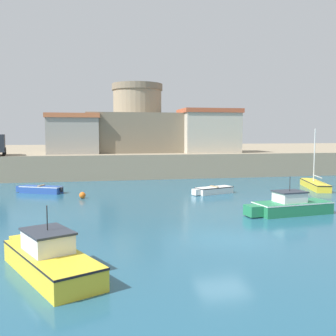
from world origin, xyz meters
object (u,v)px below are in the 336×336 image
at_px(sailboat_yellow_4, 314,184).
at_px(harbor_shed_near_wharf, 209,131).
at_px(fortress, 138,128).
at_px(dinghy_white_1, 213,190).
at_px(dinghy_blue_5, 40,189).
at_px(motorboat_green_6, 290,206).
at_px(mooring_buoy, 82,195).
at_px(harbor_shed_mid_row, 74,133).
at_px(motorboat_yellow_2, 49,258).

distance_m(sailboat_yellow_4, harbor_shed_near_wharf, 15.52).
bearing_deg(fortress, dinghy_white_1, -79.23).
distance_m(dinghy_blue_5, fortress, 20.55).
relative_size(motorboat_green_6, mooring_buoy, 11.62).
height_order(dinghy_blue_5, motorboat_green_6, motorboat_green_6).
distance_m(sailboat_yellow_4, motorboat_green_6, 12.74).
distance_m(mooring_buoy, harbor_shed_mid_row, 17.23).
relative_size(dinghy_blue_5, fortress, 0.30).
bearing_deg(sailboat_yellow_4, motorboat_yellow_2, -140.42).
relative_size(dinghy_white_1, dinghy_blue_5, 0.95).
height_order(harbor_shed_near_wharf, harbor_shed_mid_row, harbor_shed_near_wharf).
relative_size(sailboat_yellow_4, harbor_shed_near_wharf, 0.91).
height_order(motorboat_yellow_2, motorboat_green_6, motorboat_yellow_2).
distance_m(dinghy_blue_5, motorboat_green_6, 20.33).
height_order(motorboat_green_6, harbor_shed_mid_row, harbor_shed_mid_row).
bearing_deg(harbor_shed_near_wharf, sailboat_yellow_4, -66.36).
bearing_deg(dinghy_white_1, fortress, 100.77).
xyz_separation_m(sailboat_yellow_4, fortress, (-13.90, 19.03, 5.26)).
distance_m(sailboat_yellow_4, harbor_shed_mid_row, 26.95).
bearing_deg(mooring_buoy, motorboat_green_6, -33.59).
bearing_deg(motorboat_yellow_2, sailboat_yellow_4, 39.58).
distance_m(motorboat_green_6, fortress, 30.10).
distance_m(mooring_buoy, fortress, 22.29).
relative_size(motorboat_yellow_2, fortress, 0.47).
bearing_deg(harbor_shed_near_wharf, dinghy_white_1, -105.74).
height_order(mooring_buoy, harbor_shed_mid_row, harbor_shed_mid_row).
relative_size(sailboat_yellow_4, motorboat_green_6, 1.09).
distance_m(dinghy_white_1, fortress, 21.31).
height_order(dinghy_white_1, dinghy_blue_5, dinghy_blue_5).
distance_m(mooring_buoy, harbor_shed_near_wharf, 21.65).
bearing_deg(dinghy_white_1, harbor_shed_near_wharf, 74.26).
bearing_deg(harbor_shed_near_wharf, motorboat_yellow_2, -116.62).
height_order(fortress, harbor_shed_mid_row, fortress).
height_order(motorboat_yellow_2, fortress, fortress).
bearing_deg(harbor_shed_near_wharf, mooring_buoy, -134.66).
bearing_deg(motorboat_green_6, dinghy_white_1, 103.84).
xyz_separation_m(dinghy_blue_5, fortress, (10.33, 16.95, 5.31)).
bearing_deg(mooring_buoy, sailboat_yellow_4, 4.14).
relative_size(sailboat_yellow_4, harbor_shed_mid_row, 0.94).
distance_m(dinghy_white_1, mooring_buoy, 10.65).
xyz_separation_m(harbor_shed_near_wharf, harbor_shed_mid_row, (-16.00, 1.55, -0.33)).
height_order(dinghy_white_1, mooring_buoy, dinghy_white_1).
distance_m(motorboat_yellow_2, dinghy_blue_5, 20.10).
xyz_separation_m(dinghy_white_1, fortress, (-3.86, 20.27, 5.32)).
bearing_deg(dinghy_blue_5, motorboat_yellow_2, -82.47).
bearing_deg(sailboat_yellow_4, harbor_shed_near_wharf, 113.64).
distance_m(motorboat_green_6, mooring_buoy, 15.38).
bearing_deg(motorboat_yellow_2, dinghy_blue_5, 97.53).
bearing_deg(harbor_shed_mid_row, dinghy_white_1, -53.89).
relative_size(sailboat_yellow_4, fortress, 0.48).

